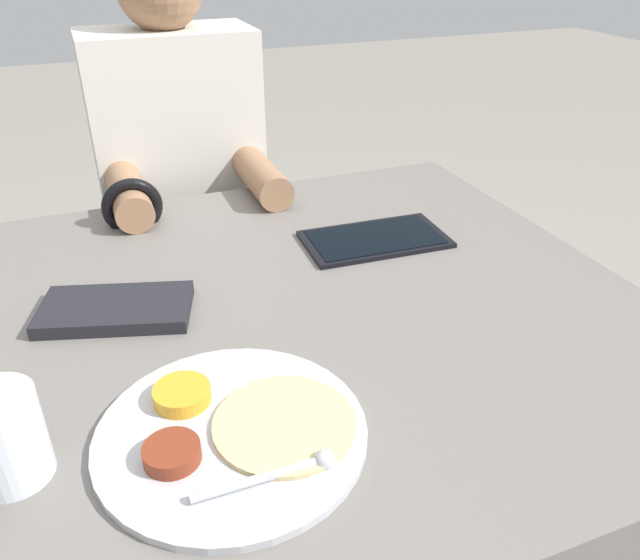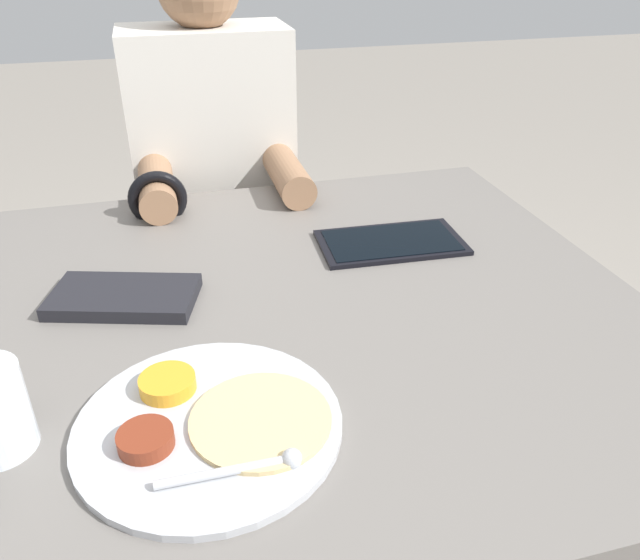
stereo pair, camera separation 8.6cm
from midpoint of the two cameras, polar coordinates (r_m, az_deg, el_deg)
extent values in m
cube|color=slate|center=(1.13, -9.13, -18.70)|extent=(1.22, 0.95, 0.71)
cylinder|color=#B7BABF|center=(0.71, -11.61, -13.69)|extent=(0.30, 0.30, 0.01)
cylinder|color=gold|center=(0.75, -15.77, -10.16)|extent=(0.07, 0.07, 0.02)
cylinder|color=maroon|center=(0.69, -17.04, -15.04)|extent=(0.06, 0.06, 0.02)
cylinder|color=#DBBC7F|center=(0.70, -7.18, -13.10)|extent=(0.16, 0.16, 0.01)
cylinder|color=#B7BABF|center=(0.65, -9.55, -17.66)|extent=(0.14, 0.01, 0.01)
sphere|color=#B7BABF|center=(0.66, -3.50, -16.24)|extent=(0.02, 0.02, 0.02)
cube|color=silver|center=(0.95, -20.60, -2.89)|extent=(0.23, 0.17, 0.01)
cube|color=black|center=(0.95, -20.66, -2.59)|extent=(0.23, 0.17, 0.02)
cube|color=black|center=(1.10, 2.81, 3.68)|extent=(0.25, 0.15, 0.01)
cube|color=black|center=(1.10, 2.82, 3.90)|extent=(0.23, 0.13, 0.00)
cube|color=black|center=(1.70, -12.27, -5.80)|extent=(0.32, 0.22, 0.44)
cube|color=beige|center=(1.47, -14.39, 10.31)|extent=(0.35, 0.20, 0.57)
cylinder|color=#936B4C|center=(1.28, -19.03, 7.43)|extent=(0.07, 0.23, 0.07)
cylinder|color=#936B4C|center=(1.31, -7.39, 9.40)|extent=(0.07, 0.23, 0.07)
torus|color=black|center=(1.21, -18.76, 6.30)|extent=(0.11, 0.02, 0.11)
cylinder|color=silver|center=(0.72, -30.13, -12.47)|extent=(0.08, 0.08, 0.10)
camera|label=1|loc=(0.04, -92.86, -1.66)|focal=35.00mm
camera|label=2|loc=(0.04, 87.14, 1.66)|focal=35.00mm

